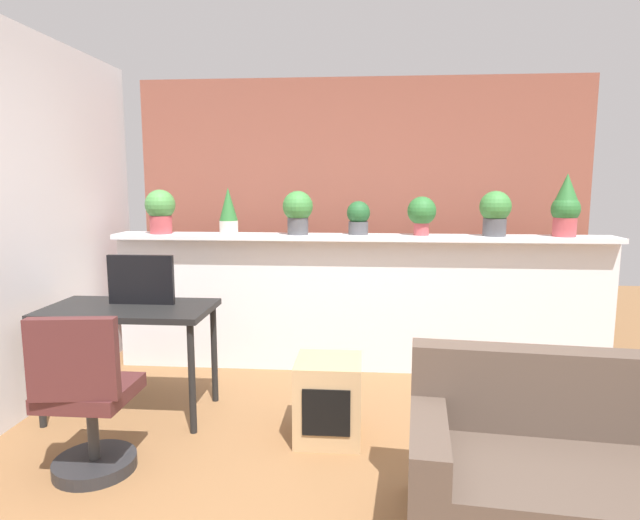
{
  "coord_description": "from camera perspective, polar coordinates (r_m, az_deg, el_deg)",
  "views": [
    {
      "loc": [
        0.03,
        -2.36,
        1.57
      ],
      "look_at": [
        -0.26,
        1.22,
        1.05
      ],
      "focal_mm": 29.87,
      "sensor_mm": 36.0,
      "label": 1
    }
  ],
  "objects": [
    {
      "name": "side_cube_shelf",
      "position": [
        3.38,
        0.9,
        -14.68
      ],
      "size": [
        0.4,
        0.41,
        0.5
      ],
      "color": "tan",
      "rests_on": "ground"
    },
    {
      "name": "ground_plane",
      "position": [
        2.83,
        3.62,
        -25.39
      ],
      "size": [
        12.0,
        12.0,
        0.0
      ],
      "primitive_type": "plane",
      "color": "brown"
    },
    {
      "name": "potted_plant_1",
      "position": [
        4.42,
        -9.79,
        5.19
      ],
      "size": [
        0.15,
        0.15,
        0.38
      ],
      "color": "silver",
      "rests_on": "plant_shelf"
    },
    {
      "name": "divider_wall",
      "position": [
        4.47,
        4.18,
        -4.84
      ],
      "size": [
        4.06,
        0.16,
        1.11
      ],
      "primitive_type": "cube",
      "color": "silver",
      "rests_on": "ground"
    },
    {
      "name": "potted_plant_2",
      "position": [
        4.34,
        -2.39,
        5.33
      ],
      "size": [
        0.25,
        0.25,
        0.35
      ],
      "color": "#4C4C51",
      "rests_on": "plant_shelf"
    },
    {
      "name": "potted_plant_6",
      "position": [
        4.59,
        24.85,
        5.31
      ],
      "size": [
        0.22,
        0.22,
        0.49
      ],
      "color": "#B7474C",
      "rests_on": "plant_shelf"
    },
    {
      "name": "office_chair",
      "position": [
        3.18,
        -23.68,
        -14.26
      ],
      "size": [
        0.47,
        0.47,
        0.91
      ],
      "color": "#262628",
      "rests_on": "ground"
    },
    {
      "name": "potted_plant_3",
      "position": [
        4.36,
        4.14,
        4.61
      ],
      "size": [
        0.19,
        0.19,
        0.27
      ],
      "color": "#4C4C51",
      "rests_on": "plant_shelf"
    },
    {
      "name": "potted_plant_4",
      "position": [
        4.35,
        10.84,
        4.97
      ],
      "size": [
        0.23,
        0.23,
        0.31
      ],
      "color": "#B7474C",
      "rests_on": "plant_shelf"
    },
    {
      "name": "desk",
      "position": [
        3.8,
        -19.75,
        -5.94
      ],
      "size": [
        1.1,
        0.6,
        0.75
      ],
      "color": "black",
      "rests_on": "ground"
    },
    {
      "name": "tv_monitor",
      "position": [
        3.8,
        -18.63,
        -2.01
      ],
      "size": [
        0.45,
        0.04,
        0.34
      ],
      "primitive_type": "cube",
      "color": "black",
      "rests_on": "desk"
    },
    {
      "name": "couch",
      "position": [
        2.74,
        27.22,
        -20.7
      ],
      "size": [
        1.63,
        0.91,
        0.8
      ],
      "color": "brown",
      "rests_on": "ground"
    },
    {
      "name": "brick_wall_behind",
      "position": [
        4.97,
        4.34,
        4.6
      ],
      "size": [
        4.06,
        0.1,
        2.5
      ],
      "primitive_type": "cube",
      "color": "brown",
      "rests_on": "ground"
    },
    {
      "name": "potted_plant_0",
      "position": [
        4.61,
        -16.73,
        5.21
      ],
      "size": [
        0.25,
        0.25,
        0.36
      ],
      "color": "#B7474C",
      "rests_on": "plant_shelf"
    },
    {
      "name": "plant_shelf",
      "position": [
        4.34,
        4.26,
        2.44
      ],
      "size": [
        4.06,
        0.3,
        0.04
      ],
      "primitive_type": "cube",
      "color": "silver",
      "rests_on": "divider_wall"
    },
    {
      "name": "potted_plant_5",
      "position": [
        4.44,
        18.25,
        4.97
      ],
      "size": [
        0.25,
        0.25,
        0.36
      ],
      "color": "#4C4C51",
      "rests_on": "plant_shelf"
    }
  ]
}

